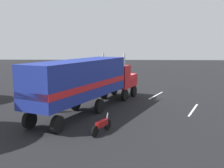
% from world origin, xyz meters
% --- Properties ---
extents(ground_plane, '(120.00, 120.00, 0.00)m').
position_xyz_m(ground_plane, '(0.00, 0.00, 0.00)').
color(ground_plane, black).
extents(lane_stripe_near, '(4.04, 2.03, 0.01)m').
position_xyz_m(lane_stripe_near, '(0.69, -3.50, 0.01)').
color(lane_stripe_near, silver).
rests_on(lane_stripe_near, ground_plane).
extents(lane_stripe_mid, '(4.11, 1.88, 0.01)m').
position_xyz_m(lane_stripe_mid, '(-5.36, -5.77, 0.01)').
color(lane_stripe_mid, silver).
rests_on(lane_stripe_mid, ground_plane).
extents(semi_truck, '(13.95, 8.04, 4.50)m').
position_xyz_m(semi_truck, '(-6.11, 2.77, 2.52)').
color(semi_truck, red).
rests_on(semi_truck, ground_plane).
extents(person_bystander, '(0.38, 0.48, 1.63)m').
position_xyz_m(person_bystander, '(-6.72, 5.45, 0.89)').
color(person_bystander, '#2D3347').
rests_on(person_bystander, ground_plane).
extents(motorcycle, '(1.92, 1.06, 1.12)m').
position_xyz_m(motorcycle, '(-11.34, 1.25, 0.48)').
color(motorcycle, black).
rests_on(motorcycle, ground_plane).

